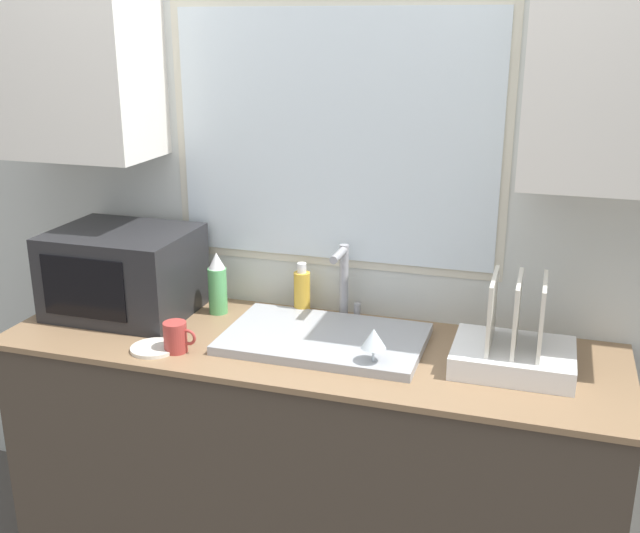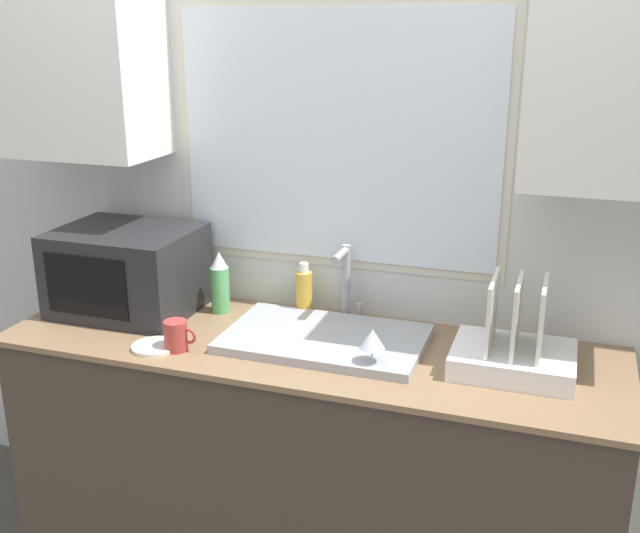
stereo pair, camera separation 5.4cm
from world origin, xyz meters
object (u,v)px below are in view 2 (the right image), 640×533
object	(u,v)px
wine_glass	(372,341)
faucet	(346,278)
dish_rack	(514,351)
spray_bottle	(220,283)
mug_near_sink	(177,336)
soap_bottle	(304,292)
microwave	(127,270)

from	to	relation	value
wine_glass	faucet	bearing A→B (deg)	118.06
dish_rack	wine_glass	bearing A→B (deg)	-160.50
dish_rack	spray_bottle	distance (m)	1.06
spray_bottle	mug_near_sink	size ratio (longest dim) A/B	2.07
soap_bottle	wine_glass	bearing A→B (deg)	-46.41
faucet	dish_rack	xyz separation A→B (m)	(0.60, -0.23, -0.09)
soap_bottle	wine_glass	distance (m)	0.51
dish_rack	mug_near_sink	bearing A→B (deg)	-169.26
dish_rack	spray_bottle	bearing A→B (deg)	171.66
faucet	soap_bottle	xyz separation A→B (m)	(-0.16, 0.00, -0.07)
soap_bottle	mug_near_sink	size ratio (longest dim) A/B	1.77
microwave	spray_bottle	world-z (taller)	microwave
dish_rack	soap_bottle	distance (m)	0.79
faucet	microwave	size ratio (longest dim) A/B	0.56
dish_rack	spray_bottle	world-z (taller)	dish_rack
spray_bottle	dish_rack	bearing A→B (deg)	-8.34
faucet	microwave	world-z (taller)	microwave
microwave	spray_bottle	bearing A→B (deg)	15.31
dish_rack	mug_near_sink	xyz separation A→B (m)	(-1.04, -0.20, -0.01)
spray_bottle	wine_glass	world-z (taller)	spray_bottle
microwave	faucet	bearing A→B (deg)	11.75
spray_bottle	wine_glass	bearing A→B (deg)	-24.59
dish_rack	spray_bottle	size ratio (longest dim) A/B	1.59
dish_rack	wine_glass	world-z (taller)	dish_rack
dish_rack	wine_glass	xyz separation A→B (m)	(-0.40, -0.14, 0.04)
mug_near_sink	microwave	bearing A→B (deg)	142.42
faucet	spray_bottle	xyz separation A→B (m)	(-0.45, -0.07, -0.05)
dish_rack	soap_bottle	xyz separation A→B (m)	(-0.75, 0.23, 0.02)
faucet	mug_near_sink	distance (m)	0.62
microwave	soap_bottle	xyz separation A→B (m)	(0.62, 0.16, -0.07)
soap_bottle	mug_near_sink	bearing A→B (deg)	-123.61
soap_bottle	wine_glass	xyz separation A→B (m)	(0.35, -0.37, 0.01)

